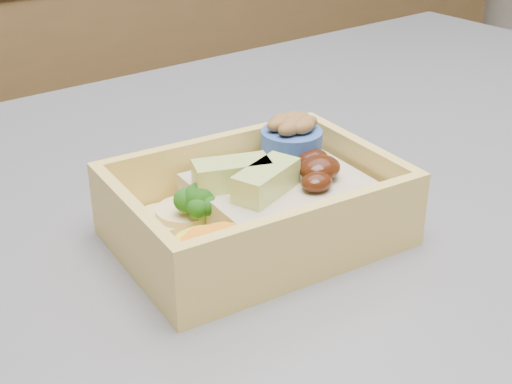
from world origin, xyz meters
TOP-DOWN VIEW (x-y plane):
  - bento_box at (0.01, -0.05)m, footprint 0.19×0.15m

SIDE VIEW (x-z plane):
  - bento_box at x=0.01m, z-range 0.91..0.98m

